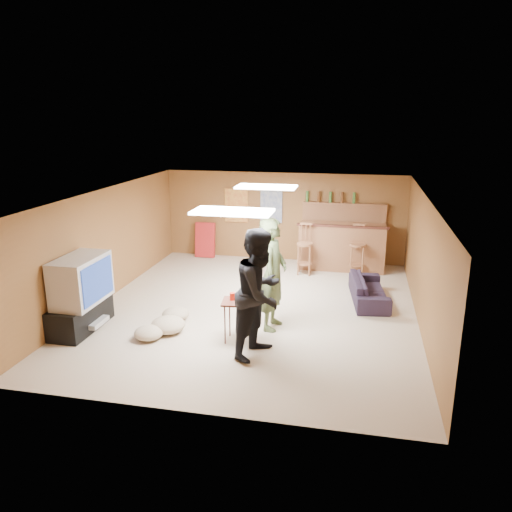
% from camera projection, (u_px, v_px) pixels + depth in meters
% --- Properties ---
extents(ground, '(7.00, 7.00, 0.00)m').
position_uv_depth(ground, '(254.00, 309.00, 9.50)').
color(ground, tan).
rests_on(ground, ground).
extents(ceiling, '(6.00, 7.00, 0.02)m').
position_uv_depth(ceiling, '(254.00, 194.00, 8.90)').
color(ceiling, silver).
rests_on(ceiling, ground).
extents(wall_back, '(6.00, 0.02, 2.20)m').
position_uv_depth(wall_back, '(283.00, 217.00, 12.49)').
color(wall_back, brown).
rests_on(wall_back, ground).
extents(wall_front, '(6.00, 0.02, 2.20)m').
position_uv_depth(wall_front, '(191.00, 332.00, 5.91)').
color(wall_front, brown).
rests_on(wall_front, ground).
extents(wall_left, '(0.02, 7.00, 2.20)m').
position_uv_depth(wall_left, '(105.00, 245.00, 9.80)').
color(wall_left, brown).
rests_on(wall_left, ground).
extents(wall_right, '(0.02, 7.00, 2.20)m').
position_uv_depth(wall_right, '(423.00, 263.00, 8.60)').
color(wall_right, brown).
rests_on(wall_right, ground).
extents(tv_stand, '(0.55, 1.30, 0.50)m').
position_uv_depth(tv_stand, '(81.00, 315.00, 8.57)').
color(tv_stand, black).
rests_on(tv_stand, ground).
extents(dvd_box, '(0.35, 0.50, 0.08)m').
position_uv_depth(dvd_box, '(93.00, 322.00, 8.55)').
color(dvd_box, '#B2B2B7').
rests_on(dvd_box, tv_stand).
extents(tv_body, '(0.60, 1.10, 0.80)m').
position_uv_depth(tv_body, '(81.00, 280.00, 8.37)').
color(tv_body, '#B2B2B7').
rests_on(tv_body, tv_stand).
extents(tv_screen, '(0.02, 0.95, 0.65)m').
position_uv_depth(tv_screen, '(98.00, 281.00, 8.31)').
color(tv_screen, navy).
rests_on(tv_screen, tv_body).
extents(bar_counter, '(2.00, 0.60, 1.10)m').
position_uv_depth(bar_counter, '(342.00, 247.00, 11.83)').
color(bar_counter, brown).
rests_on(bar_counter, ground).
extents(bar_lip, '(2.10, 0.12, 0.05)m').
position_uv_depth(bar_lip, '(342.00, 226.00, 11.44)').
color(bar_lip, '#431D15').
rests_on(bar_lip, bar_counter).
extents(bar_shelf, '(2.00, 0.18, 0.05)m').
position_uv_depth(bar_shelf, '(344.00, 204.00, 11.99)').
color(bar_shelf, brown).
rests_on(bar_shelf, bar_backing).
extents(bar_backing, '(2.00, 0.14, 0.60)m').
position_uv_depth(bar_backing, '(344.00, 216.00, 12.09)').
color(bar_backing, brown).
rests_on(bar_backing, bar_counter).
extents(poster_left, '(0.60, 0.03, 0.85)m').
position_uv_depth(poster_left, '(236.00, 205.00, 12.63)').
color(poster_left, '#BF3F26').
rests_on(poster_left, wall_back).
extents(poster_right, '(0.55, 0.03, 0.80)m').
position_uv_depth(poster_right, '(271.00, 207.00, 12.45)').
color(poster_right, '#334C99').
rests_on(poster_right, wall_back).
extents(folding_chair_stack, '(0.50, 0.26, 0.91)m').
position_uv_depth(folding_chair_stack, '(205.00, 240.00, 12.88)').
color(folding_chair_stack, '#B42122').
rests_on(folding_chair_stack, ground).
extents(ceiling_panel_front, '(1.20, 0.60, 0.04)m').
position_uv_depth(ceiling_panel_front, '(233.00, 212.00, 7.50)').
color(ceiling_panel_front, white).
rests_on(ceiling_panel_front, ceiling).
extents(ceiling_panel_back, '(1.20, 0.60, 0.04)m').
position_uv_depth(ceiling_panel_back, '(266.00, 187.00, 10.04)').
color(ceiling_panel_back, white).
rests_on(ceiling_panel_back, ceiling).
extents(person_olive, '(0.52, 0.74, 1.94)m').
position_uv_depth(person_olive, '(273.00, 274.00, 8.45)').
color(person_olive, '#4C5C35').
rests_on(person_olive, ground).
extents(person_black, '(1.04, 1.17, 1.99)m').
position_uv_depth(person_black, '(260.00, 293.00, 7.48)').
color(person_black, black).
rests_on(person_black, ground).
extents(sofa, '(0.84, 1.70, 0.48)m').
position_uv_depth(sofa, '(369.00, 290.00, 9.86)').
color(sofa, black).
rests_on(sofa, ground).
extents(tray_table, '(0.58, 0.49, 0.70)m').
position_uv_depth(tray_table, '(239.00, 321.00, 8.08)').
color(tray_table, '#431D15').
rests_on(tray_table, ground).
extents(cup_red_near, '(0.11, 0.11, 0.12)m').
position_uv_depth(cup_red_near, '(232.00, 296.00, 8.02)').
color(cup_red_near, '#A81B0B').
rests_on(cup_red_near, tray_table).
extents(cup_red_far, '(0.11, 0.11, 0.12)m').
position_uv_depth(cup_red_far, '(241.00, 300.00, 7.86)').
color(cup_red_far, '#A81B0B').
rests_on(cup_red_far, tray_table).
extents(cup_blue, '(0.09, 0.09, 0.11)m').
position_uv_depth(cup_blue, '(250.00, 297.00, 8.01)').
color(cup_blue, '#164798').
rests_on(cup_blue, tray_table).
extents(bar_stool_left, '(0.36, 0.36, 1.07)m').
position_uv_depth(bar_stool_left, '(305.00, 252.00, 11.45)').
color(bar_stool_left, brown).
rests_on(bar_stool_left, ground).
extents(bar_stool_right, '(0.55, 0.55, 1.34)m').
position_uv_depth(bar_stool_right, '(358.00, 247.00, 11.33)').
color(bar_stool_right, brown).
rests_on(bar_stool_right, ground).
extents(cushion_near_tv, '(0.72, 0.72, 0.26)m').
position_uv_depth(cushion_near_tv, '(168.00, 325.00, 8.48)').
color(cushion_near_tv, tan).
rests_on(cushion_near_tv, ground).
extents(cushion_mid, '(0.54, 0.54, 0.22)m').
position_uv_depth(cushion_mid, '(175.00, 314.00, 9.00)').
color(cushion_mid, tan).
rests_on(cushion_mid, ground).
extents(cushion_far, '(0.53, 0.53, 0.22)m').
position_uv_depth(cushion_far, '(149.00, 333.00, 8.23)').
color(cushion_far, tan).
rests_on(cushion_far, ground).
extents(bottle_row, '(1.20, 0.08, 0.26)m').
position_uv_depth(bottle_row, '(330.00, 197.00, 12.00)').
color(bottle_row, '#3F7233').
rests_on(bottle_row, bar_shelf).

